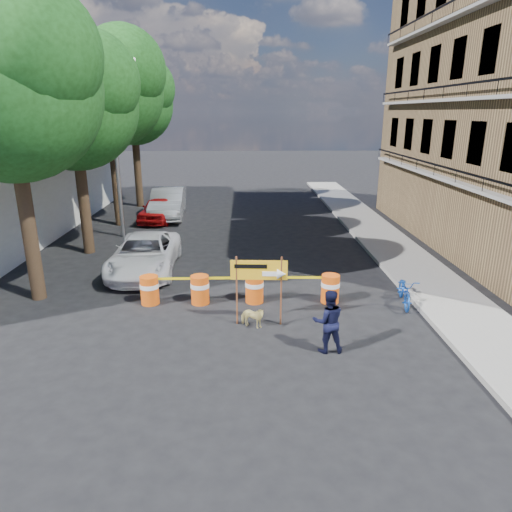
{
  "coord_description": "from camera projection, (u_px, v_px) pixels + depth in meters",
  "views": [
    {
      "loc": [
        -0.2,
        -11.72,
        5.7
      ],
      "look_at": [
        0.16,
        2.19,
        1.3
      ],
      "focal_mm": 32.0,
      "sensor_mm": 36.0,
      "label": 1
    }
  ],
  "objects": [
    {
      "name": "sedan_red",
      "position": [
        160.0,
        208.0,
        24.85
      ],
      "size": [
        2.13,
        4.18,
        1.36
      ],
      "primitive_type": "imported",
      "rotation": [
        0.0,
        0.0,
        -0.13
      ],
      "color": "#A80E0F",
      "rests_on": "ground"
    },
    {
      "name": "sedan_silver",
      "position": [
        168.0,
        203.0,
        25.61
      ],
      "size": [
        2.03,
        5.07,
        1.64
      ],
      "primitive_type": "imported",
      "rotation": [
        0.0,
        0.0,
        0.06
      ],
      "color": "#A0A1A7",
      "rests_on": "ground"
    },
    {
      "name": "streetlamp",
      "position": [
        116.0,
        143.0,
        20.48
      ],
      "size": [
        1.25,
        0.18,
        8.0
      ],
      "color": "gray",
      "rests_on": "ground"
    },
    {
      "name": "pedestrian",
      "position": [
        328.0,
        321.0,
        11.16
      ],
      "size": [
        0.81,
        0.65,
        1.62
      ],
      "primitive_type": "imported",
      "rotation": [
        0.0,
        0.0,
        3.18
      ],
      "color": "black",
      "rests_on": "ground"
    },
    {
      "name": "barrel_far_left",
      "position": [
        150.0,
        289.0,
        14.07
      ],
      "size": [
        0.58,
        0.58,
        0.9
      ],
      "color": "#EA570D",
      "rests_on": "ground"
    },
    {
      "name": "barrel_mid_left",
      "position": [
        200.0,
        289.0,
        14.11
      ],
      "size": [
        0.58,
        0.58,
        0.9
      ],
      "color": "#EA570D",
      "rests_on": "ground"
    },
    {
      "name": "tree_far",
      "position": [
        133.0,
        103.0,
        27.05
      ],
      "size": [
        5.04,
        4.8,
        8.84
      ],
      "color": "#332316",
      "rests_on": "ground"
    },
    {
      "name": "tree_mid_b",
      "position": [
        109.0,
        90.0,
        22.14
      ],
      "size": [
        5.67,
        5.4,
        9.62
      ],
      "color": "#332316",
      "rests_on": "ground"
    },
    {
      "name": "barrel_far_right",
      "position": [
        330.0,
        288.0,
        14.18
      ],
      "size": [
        0.58,
        0.58,
        0.9
      ],
      "color": "#EA570D",
      "rests_on": "ground"
    },
    {
      "name": "dog",
      "position": [
        252.0,
        317.0,
        12.54
      ],
      "size": [
        0.8,
        0.6,
        0.62
      ],
      "primitive_type": "imported",
      "rotation": [
        0.0,
        0.0,
        1.15
      ],
      "color": "#DFCE7F",
      "rests_on": "ground"
    },
    {
      "name": "suv_white",
      "position": [
        145.0,
        254.0,
        16.86
      ],
      "size": [
        2.37,
        4.93,
        1.35
      ],
      "primitive_type": "imported",
      "rotation": [
        0.0,
        0.0,
        0.02
      ],
      "color": "white",
      "rests_on": "ground"
    },
    {
      "name": "barrel_mid_right",
      "position": [
        254.0,
        288.0,
        14.19
      ],
      "size": [
        0.58,
        0.58,
        0.9
      ],
      "color": "#EA570D",
      "rests_on": "ground"
    },
    {
      "name": "ground",
      "position": [
        252.0,
        323.0,
        12.89
      ],
      "size": [
        120.0,
        120.0,
        0.0
      ],
      "primitive_type": "plane",
      "color": "black",
      "rests_on": "ground"
    },
    {
      "name": "bicycle",
      "position": [
        406.0,
        278.0,
        13.89
      ],
      "size": [
        0.76,
        1.01,
        1.75
      ],
      "primitive_type": "imported",
      "rotation": [
        0.0,
        0.0,
        -0.17
      ],
      "color": "#164BB7",
      "rests_on": "ground"
    },
    {
      "name": "tree_mid_a",
      "position": [
        74.0,
        104.0,
        17.59
      ],
      "size": [
        5.25,
        5.0,
        8.68
      ],
      "color": "#332316",
      "rests_on": "ground"
    },
    {
      "name": "detour_sign",
      "position": [
        267.0,
        275.0,
        12.39
      ],
      "size": [
        1.55,
        0.3,
        2.0
      ],
      "rotation": [
        0.0,
        0.0,
        -0.06
      ],
      "color": "#592D19",
      "rests_on": "ground"
    },
    {
      "name": "tree_near",
      "position": [
        9.0,
        87.0,
        12.72
      ],
      "size": [
        5.46,
        5.2,
        9.15
      ],
      "color": "#332316",
      "rests_on": "ground"
    },
    {
      "name": "sidewalk_east",
      "position": [
        400.0,
        255.0,
        18.74
      ],
      "size": [
        2.4,
        40.0,
        0.15
      ],
      "primitive_type": "cube",
      "color": "gray",
      "rests_on": "ground"
    }
  ]
}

